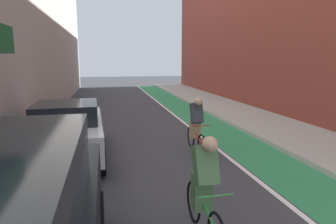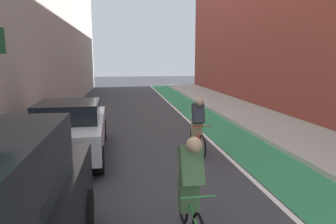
# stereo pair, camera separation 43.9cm
# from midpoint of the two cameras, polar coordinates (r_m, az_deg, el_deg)

# --- Properties ---
(ground_plane) EXTENTS (74.45, 74.45, 0.00)m
(ground_plane) POSITION_cam_midpoint_polar(r_m,az_deg,el_deg) (11.81, -5.73, -3.00)
(ground_plane) COLOR #38383D
(bike_lane_paint) EXTENTS (1.60, 33.84, 0.00)m
(bike_lane_paint) POSITION_cam_midpoint_polar(r_m,az_deg,el_deg) (14.25, 4.25, -0.74)
(bike_lane_paint) COLOR #2D8451
(bike_lane_paint) RESTS_ON ground
(lane_divider_stripe) EXTENTS (0.12, 33.84, 0.00)m
(lane_divider_stripe) POSITION_cam_midpoint_polar(r_m,az_deg,el_deg) (14.03, 0.72, -0.88)
(lane_divider_stripe) COLOR white
(lane_divider_stripe) RESTS_ON ground
(sidewalk_right) EXTENTS (2.91, 33.84, 0.14)m
(sidewalk_right) POSITION_cam_midpoint_polar(r_m,az_deg,el_deg) (15.02, 12.54, -0.14)
(sidewalk_right) COLOR #A8A59E
(sidewalk_right) RESTS_ON ground
(building_facade_right) EXTENTS (2.40, 29.84, 11.16)m
(building_facade_right) POSITION_cam_midpoint_polar(r_m,az_deg,el_deg) (18.03, 18.60, 18.84)
(building_facade_right) COLOR brown
(building_facade_right) RESTS_ON ground
(parked_sedan_white) EXTENTS (1.98, 4.29, 1.53)m
(parked_sedan_white) POSITION_cam_midpoint_polar(r_m,az_deg,el_deg) (8.55, -20.00, -3.16)
(parked_sedan_white) COLOR silver
(parked_sedan_white) RESTS_ON ground
(cyclist_lead) EXTENTS (0.48, 1.73, 1.62)m
(cyclist_lead) POSITION_cam_midpoint_polar(r_m,az_deg,el_deg) (4.46, 4.08, -14.21)
(cyclist_lead) COLOR black
(cyclist_lead) RESTS_ON ground
(cyclist_mid) EXTENTS (0.48, 1.71, 1.61)m
(cyclist_mid) POSITION_cam_midpoint_polar(r_m,az_deg,el_deg) (8.51, 3.93, -2.48)
(cyclist_mid) COLOR black
(cyclist_mid) RESTS_ON ground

